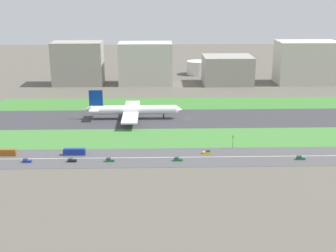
{
  "coord_description": "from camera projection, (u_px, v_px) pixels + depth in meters",
  "views": [
    {
      "loc": [
        -21.81,
        -300.32,
        86.51
      ],
      "look_at": [
        -14.32,
        -36.5,
        6.0
      ],
      "focal_mm": 49.97,
      "sensor_mm": 36.0,
      "label": 1
    }
  ],
  "objects": [
    {
      "name": "car_0",
      "position": [
        300.0,
        158.0,
        239.55
      ],
      "size": [
        4.4,
        1.8,
        2.0
      ],
      "rotation": [
        0.0,
        0.0,
        3.14
      ],
      "color": "#19662D",
      "rests_on": "highway"
    },
    {
      "name": "terminal_building",
      "position": [
        78.0,
        63.0,
        414.0
      ],
      "size": [
        43.94,
        25.07,
        37.85
      ],
      "primitive_type": "cube",
      "color": "#9E998E",
      "rests_on": "ground_plane"
    },
    {
      "name": "hangar_building",
      "position": [
        145.0,
        63.0,
        415.74
      ],
      "size": [
        47.14,
        25.93,
        37.07
      ],
      "primitive_type": "cube",
      "color": "beige",
      "rests_on": "ground_plane"
    },
    {
      "name": "highway_centerline",
      "position": [
        197.0,
        157.0,
        243.14
      ],
      "size": [
        266.0,
        0.5,
        0.01
      ],
      "primitive_type": "cube",
      "color": "silver",
      "rests_on": "highway"
    },
    {
      "name": "grass_median_south",
      "position": [
        193.0,
        138.0,
        273.75
      ],
      "size": [
        280.0,
        36.0,
        0.1
      ],
      "primitive_type": "cube",
      "color": "#427F38",
      "rests_on": "ground_plane"
    },
    {
      "name": "airliner",
      "position": [
        132.0,
        110.0,
        310.13
      ],
      "size": [
        65.0,
        56.0,
        19.7
      ],
      "color": "white",
      "rests_on": "runway"
    },
    {
      "name": "car_1",
      "position": [
        72.0,
        160.0,
        236.38
      ],
      "size": [
        4.4,
        1.8,
        2.0
      ],
      "rotation": [
        0.0,
        0.0,
        3.14
      ],
      "color": "black",
      "rests_on": "highway"
    },
    {
      "name": "cargo_warehouse",
      "position": [
        306.0,
        62.0,
        419.56
      ],
      "size": [
        53.11,
        30.13,
        37.77
      ],
      "primitive_type": "cube",
      "color": "beige",
      "rests_on": "ground_plane"
    },
    {
      "name": "car_2",
      "position": [
        207.0,
        152.0,
        247.84
      ],
      "size": [
        4.4,
        1.8,
        2.0
      ],
      "color": "yellow",
      "rests_on": "highway"
    },
    {
      "name": "bus_1",
      "position": [
        74.0,
        152.0,
        245.67
      ],
      "size": [
        11.6,
        2.5,
        3.5
      ],
      "color": "navy",
      "rests_on": "highway"
    },
    {
      "name": "fuel_tank_west",
      "position": [
        198.0,
        68.0,
        463.61
      ],
      "size": [
        21.39,
        21.39,
        13.29
      ],
      "primitive_type": "cylinder",
      "color": "silver",
      "rests_on": "ground_plane"
    },
    {
      "name": "bus_0",
      "position": [
        5.0,
        153.0,
        244.69
      ],
      "size": [
        11.6,
        2.5,
        3.5
      ],
      "color": "brown",
      "rests_on": "highway"
    },
    {
      "name": "highway",
      "position": [
        197.0,
        157.0,
        243.16
      ],
      "size": [
        280.0,
        28.0,
        0.1
      ],
      "primitive_type": "cube",
      "color": "#4C4C4F",
      "rests_on": "ground_plane"
    },
    {
      "name": "ground_plane",
      "position": [
        188.0,
        119.0,
        312.97
      ],
      "size": [
        800.0,
        800.0,
        0.0
      ],
      "primitive_type": "plane",
      "color": "#5B564C"
    },
    {
      "name": "car_4",
      "position": [
        110.0,
        160.0,
        236.9
      ],
      "size": [
        4.4,
        1.8,
        2.0
      ],
      "rotation": [
        0.0,
        0.0,
        3.14
      ],
      "color": "#19662D",
      "rests_on": "highway"
    },
    {
      "name": "grass_median_north",
      "position": [
        184.0,
        103.0,
        352.15
      ],
      "size": [
        280.0,
        36.0,
        0.1
      ],
      "primitive_type": "cube",
      "color": "#3D7A33",
      "rests_on": "ground_plane"
    },
    {
      "name": "car_5",
      "position": [
        27.0,
        161.0,
        235.76
      ],
      "size": [
        4.4,
        1.8,
        2.0
      ],
      "rotation": [
        0.0,
        0.0,
        3.14
      ],
      "color": "navy",
      "rests_on": "highway"
    },
    {
      "name": "traffic_light",
      "position": [
        233.0,
        141.0,
        254.9
      ],
      "size": [
        0.36,
        0.5,
        7.2
      ],
      "color": "#4C4C51",
      "rests_on": "highway"
    },
    {
      "name": "office_tower",
      "position": [
        227.0,
        70.0,
        419.51
      ],
      "size": [
        43.52,
        33.74,
        24.9
      ],
      "primitive_type": "cube",
      "color": "#9E998E",
      "rests_on": "ground_plane"
    },
    {
      "name": "car_3",
      "position": [
        178.0,
        159.0,
        237.84
      ],
      "size": [
        4.4,
        1.8,
        2.0
      ],
      "rotation": [
        0.0,
        0.0,
        3.14
      ],
      "color": "#19662D",
      "rests_on": "highway"
    },
    {
      "name": "runway",
      "position": [
        188.0,
        118.0,
        312.95
      ],
      "size": [
        280.0,
        46.0,
        0.1
      ],
      "primitive_type": "cube",
      "color": "#38383D",
      "rests_on": "ground_plane"
    }
  ]
}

